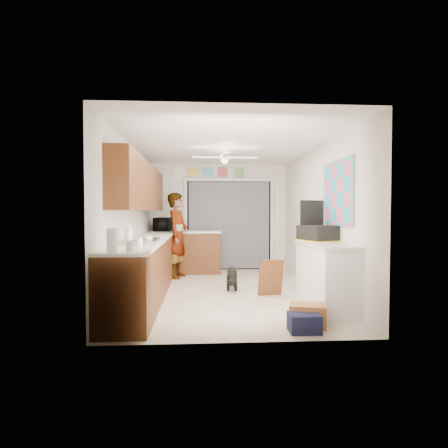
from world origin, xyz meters
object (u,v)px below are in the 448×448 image
object	(u,v)px
cup	(148,239)
man	(178,235)
suitcase	(317,233)
cardboard_box	(307,315)
navy_crate	(304,323)
soap_bottle	(129,233)
dog	(232,278)
microwave	(165,224)
paper_towel_roll	(112,240)

from	to	relation	value
cup	man	distance (m)	2.42
suitcase	cardboard_box	size ratio (longest dim) A/B	1.25
cup	navy_crate	bearing A→B (deg)	-32.27
soap_bottle	dog	xyz separation A→B (m)	(1.52, 1.38, -0.88)
soap_bottle	cardboard_box	distance (m)	2.56
microwave	dog	distance (m)	2.50
cup	cardboard_box	xyz separation A→B (m)	(2.02, -1.00, -0.85)
paper_towel_roll	suitcase	bearing A→B (deg)	26.69
suitcase	man	bearing A→B (deg)	115.62
suitcase	cup	bearing A→B (deg)	163.88
microwave	man	distance (m)	0.76
cup	paper_towel_roll	xyz separation A→B (m)	(-0.22, -1.27, 0.09)
microwave	paper_towel_roll	distance (m)	4.32
cup	suitcase	xyz separation A→B (m)	(2.49, 0.10, 0.07)
paper_towel_roll	navy_crate	xyz separation A→B (m)	(2.14, 0.05, -0.96)
microwave	man	xyz separation A→B (m)	(0.33, -0.65, -0.21)
paper_towel_roll	man	distance (m)	3.70
microwave	paper_towel_roll	world-z (taller)	microwave
soap_bottle	man	xyz separation A→B (m)	(0.49, 2.63, -0.20)
microwave	cardboard_box	distance (m)	4.65
soap_bottle	paper_towel_roll	distance (m)	1.03
paper_towel_roll	dog	world-z (taller)	paper_towel_roll
paper_towel_roll	navy_crate	bearing A→B (deg)	1.34
cup	navy_crate	size ratio (longest dim) A/B	0.32
microwave	cardboard_box	bearing A→B (deg)	-140.51
microwave	soap_bottle	bearing A→B (deg)	-170.63
paper_towel_roll	dog	bearing A→B (deg)	57.90
paper_towel_roll	navy_crate	size ratio (longest dim) A/B	0.75
dog	navy_crate	bearing A→B (deg)	-71.72
soap_bottle	man	world-z (taller)	man
suitcase	paper_towel_roll	bearing A→B (deg)	-171.63
soap_bottle	cardboard_box	size ratio (longest dim) A/B	0.66
cardboard_box	man	xyz separation A→B (m)	(-1.75, 3.40, 0.75)
cup	cardboard_box	size ratio (longest dim) A/B	0.26
cardboard_box	cup	bearing A→B (deg)	153.66
suitcase	cardboard_box	world-z (taller)	suitcase
soap_bottle	navy_crate	world-z (taller)	soap_bottle
cardboard_box	man	world-z (taller)	man
paper_towel_roll	navy_crate	distance (m)	2.35
cardboard_box	man	bearing A→B (deg)	117.29
man	microwave	bearing A→B (deg)	42.36
microwave	dog	bearing A→B (deg)	-132.34
paper_towel_roll	suitcase	distance (m)	3.03
cardboard_box	navy_crate	distance (m)	0.24
suitcase	dog	world-z (taller)	suitcase
paper_towel_roll	cardboard_box	world-z (taller)	paper_towel_roll
man	dog	world-z (taller)	man
paper_towel_roll	dog	size ratio (longest dim) A/B	0.50
suitcase	navy_crate	bearing A→B (deg)	-131.63
man	dog	xyz separation A→B (m)	(1.02, -1.26, -0.68)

